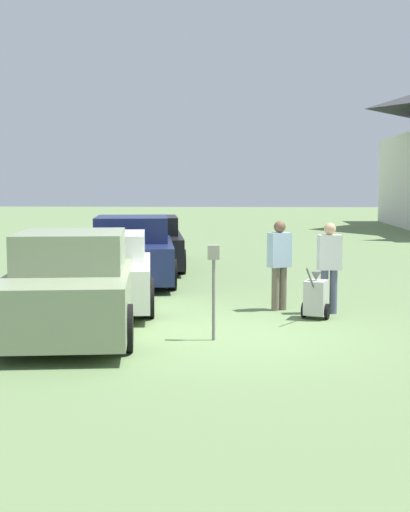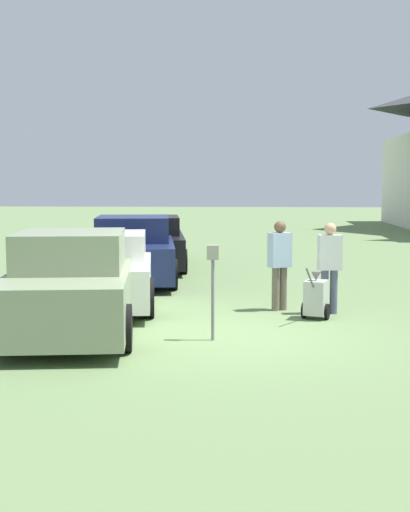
{
  "view_description": "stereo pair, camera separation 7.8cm",
  "coord_description": "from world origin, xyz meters",
  "px_view_note": "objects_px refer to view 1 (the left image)",
  "views": [
    {
      "loc": [
        0.23,
        -11.03,
        2.41
      ],
      "look_at": [
        -0.49,
        1.62,
        1.1
      ],
      "focal_mm": 50.0,
      "sensor_mm": 36.0,
      "label": 1
    },
    {
      "loc": [
        0.31,
        -11.03,
        2.41
      ],
      "look_at": [
        -0.49,
        1.62,
        1.1
      ],
      "focal_mm": 50.0,
      "sensor_mm": 36.0,
      "label": 2
    }
  ],
  "objects_px": {
    "parking_meter": "(214,275)",
    "person_worker": "(279,260)",
    "person_supervisor": "(329,262)",
    "parked_car_black": "(148,243)",
    "parked_car_white": "(105,271)",
    "equipment_cart": "(316,297)",
    "parked_car_navy": "(132,251)",
    "parked_car_sage": "(73,286)"
  },
  "relations": [
    {
      "from": "parked_car_navy",
      "to": "equipment_cart",
      "type": "xyz_separation_m",
      "value": [
        4.02,
        -4.64,
        -0.35
      ]
    },
    {
      "from": "parked_car_navy",
      "to": "person_supervisor",
      "type": "height_order",
      "value": "person_supervisor"
    },
    {
      "from": "parked_car_white",
      "to": "parked_car_black",
      "type": "bearing_deg",
      "value": 82.4
    },
    {
      "from": "parked_car_sage",
      "to": "parked_car_white",
      "type": "relative_size",
      "value": 1.03
    },
    {
      "from": "parking_meter",
      "to": "person_worker",
      "type": "xyz_separation_m",
      "value": [
        1.12,
        2.65,
        -0.05
      ]
    },
    {
      "from": "parked_car_white",
      "to": "person_worker",
      "type": "bearing_deg",
      "value": -14.31
    },
    {
      "from": "parked_car_black",
      "to": "equipment_cart",
      "type": "bearing_deg",
      "value": -69.63
    },
    {
      "from": "parked_car_white",
      "to": "person_worker",
      "type": "relative_size",
      "value": 2.89
    },
    {
      "from": "parking_meter",
      "to": "person_supervisor",
      "type": "xyz_separation_m",
      "value": [
        2.02,
        2.35,
        -0.06
      ]
    },
    {
      "from": "parked_car_white",
      "to": "parked_car_navy",
      "type": "height_order",
      "value": "parked_car_navy"
    },
    {
      "from": "parked_car_sage",
      "to": "person_worker",
      "type": "height_order",
      "value": "person_worker"
    },
    {
      "from": "parked_car_white",
      "to": "parked_car_navy",
      "type": "xyz_separation_m",
      "value": [
        0.0,
        3.42,
        0.06
      ]
    },
    {
      "from": "parked_car_black",
      "to": "equipment_cart",
      "type": "distance_m",
      "value": 8.58
    },
    {
      "from": "parked_car_black",
      "to": "person_supervisor",
      "type": "distance_m",
      "value": 8.27
    },
    {
      "from": "parked_car_white",
      "to": "person_worker",
      "type": "xyz_separation_m",
      "value": [
        3.41,
        -0.4,
        0.29
      ]
    },
    {
      "from": "parked_car_black",
      "to": "person_supervisor",
      "type": "height_order",
      "value": "person_supervisor"
    },
    {
      "from": "parked_car_sage",
      "to": "person_worker",
      "type": "relative_size",
      "value": 2.97
    },
    {
      "from": "parked_car_navy",
      "to": "parked_car_black",
      "type": "relative_size",
      "value": 0.95
    },
    {
      "from": "parked_car_black",
      "to": "parking_meter",
      "type": "bearing_deg",
      "value": -83.92
    },
    {
      "from": "equipment_cart",
      "to": "person_worker",
      "type": "bearing_deg",
      "value": 144.2
    },
    {
      "from": "parking_meter",
      "to": "person_worker",
      "type": "bearing_deg",
      "value": 67.09
    },
    {
      "from": "parking_meter",
      "to": "equipment_cart",
      "type": "xyz_separation_m",
      "value": [
        1.73,
        1.83,
        -0.63
      ]
    },
    {
      "from": "parked_car_white",
      "to": "parking_meter",
      "type": "relative_size",
      "value": 3.34
    },
    {
      "from": "person_supervisor",
      "to": "parked_car_white",
      "type": "bearing_deg",
      "value": -17.62
    },
    {
      "from": "parked_car_black",
      "to": "parking_meter",
      "type": "xyz_separation_m",
      "value": [
        2.29,
        -9.4,
        0.33
      ]
    },
    {
      "from": "parked_car_white",
      "to": "equipment_cart",
      "type": "xyz_separation_m",
      "value": [
        4.02,
        -1.22,
        -0.29
      ]
    },
    {
      "from": "person_worker",
      "to": "equipment_cart",
      "type": "relative_size",
      "value": 1.7
    },
    {
      "from": "person_supervisor",
      "to": "parking_meter",
      "type": "bearing_deg",
      "value": 40.96
    },
    {
      "from": "parked_car_white",
      "to": "equipment_cart",
      "type": "distance_m",
      "value": 4.21
    },
    {
      "from": "parked_car_sage",
      "to": "parked_car_black",
      "type": "height_order",
      "value": "parked_car_sage"
    },
    {
      "from": "equipment_cart",
      "to": "parked_car_navy",
      "type": "bearing_deg",
      "value": 148.47
    },
    {
      "from": "parked_car_navy",
      "to": "equipment_cart",
      "type": "bearing_deg",
      "value": -56.72
    },
    {
      "from": "parked_car_white",
      "to": "parking_meter",
      "type": "distance_m",
      "value": 3.83
    },
    {
      "from": "parking_meter",
      "to": "equipment_cart",
      "type": "distance_m",
      "value": 2.6
    },
    {
      "from": "parked_car_sage",
      "to": "person_supervisor",
      "type": "height_order",
      "value": "person_supervisor"
    },
    {
      "from": "parked_car_black",
      "to": "person_worker",
      "type": "distance_m",
      "value": 7.57
    },
    {
      "from": "parked_car_white",
      "to": "parked_car_black",
      "type": "height_order",
      "value": "parked_car_black"
    },
    {
      "from": "parked_car_sage",
      "to": "parked_car_navy",
      "type": "relative_size",
      "value": 0.98
    },
    {
      "from": "parked_car_white",
      "to": "person_supervisor",
      "type": "distance_m",
      "value": 4.38
    },
    {
      "from": "parking_meter",
      "to": "parked_car_white",
      "type": "bearing_deg",
      "value": 126.86
    },
    {
      "from": "parked_car_navy",
      "to": "person_worker",
      "type": "relative_size",
      "value": 3.05
    },
    {
      "from": "parked_car_sage",
      "to": "equipment_cart",
      "type": "distance_m",
      "value": 4.25
    }
  ]
}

